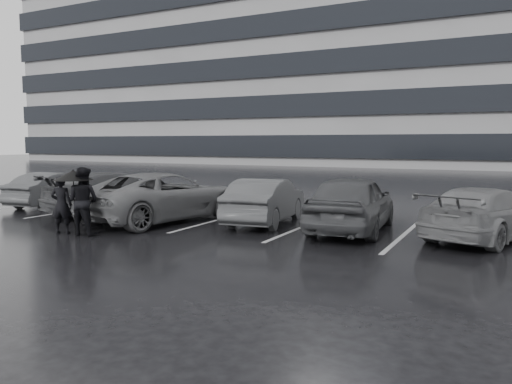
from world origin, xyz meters
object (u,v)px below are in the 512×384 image
object	(u,v)px
car_west_d	(55,189)
car_east	(485,213)
car_west_a	(266,201)
pedestrian_left	(62,205)
pedestrian_right	(83,201)
car_main	(352,203)
car_west_b	(163,196)
car_west_c	(117,193)

from	to	relation	value
car_west_d	car_east	size ratio (longest dim) A/B	0.86
car_west_a	pedestrian_left	distance (m)	5.65
pedestrian_right	car_west_d	bearing A→B (deg)	-43.38
car_west_a	car_main	bearing A→B (deg)	168.83
car_main	pedestrian_right	distance (m)	7.07
car_west_b	car_east	size ratio (longest dim) A/B	1.19
car_main	car_west_c	world-z (taller)	car_main
car_west_a	car_west_d	size ratio (longest dim) A/B	1.05
car_west_b	car_west_a	bearing A→B (deg)	-151.94
car_main	pedestrian_left	distance (m)	7.69
car_west_d	car_west_c	bearing A→B (deg)	166.85
car_west_b	car_west_c	xyz separation A→B (m)	(-2.30, 0.47, -0.04)
car_west_c	pedestrian_right	size ratio (longest dim) A/B	2.75
car_west_c	pedestrian_right	world-z (taller)	pedestrian_right
car_east	pedestrian_left	distance (m)	10.77
car_west_a	car_west_d	bearing A→B (deg)	-7.82
car_main	car_west_b	world-z (taller)	car_main
pedestrian_left	pedestrian_right	size ratio (longest dim) A/B	0.86
car_west_c	car_west_d	distance (m)	3.50
car_west_a	pedestrian_right	xyz separation A→B (m)	(-3.37, -3.84, 0.22)
car_east	car_west_c	bearing A→B (deg)	22.36
car_west_a	car_east	xyz separation A→B (m)	(5.91, 0.20, -0.01)
car_main	car_west_d	distance (m)	11.44
car_east	pedestrian_right	xyz separation A→B (m)	(-9.28, -4.04, 0.23)
car_west_a	car_east	size ratio (longest dim) A/B	0.90
car_main	car_west_c	bearing A→B (deg)	-1.91
car_main	car_east	distance (m)	3.28
pedestrian_right	car_east	bearing A→B (deg)	-164.54
car_main	car_east	size ratio (longest dim) A/B	1.01
car_west_d	pedestrian_left	world-z (taller)	pedestrian_left
car_west_a	car_west_b	world-z (taller)	car_west_b
car_west_a	car_west_c	xyz separation A→B (m)	(-5.32, -0.49, 0.04)
car_west_b	car_east	world-z (taller)	car_west_b
car_main	car_west_a	distance (m)	2.66
pedestrian_left	pedestrian_right	bearing A→B (deg)	164.80
car_west_a	car_west_b	distance (m)	3.17
car_west_b	car_west_c	distance (m)	2.35
car_west_d	pedestrian_left	size ratio (longest dim) A/B	2.53
car_west_b	car_west_d	xyz separation A→B (m)	(-5.76, 0.95, -0.11)
car_main	pedestrian_right	bearing A→B (deg)	27.17
car_west_b	car_west_c	world-z (taller)	car_west_b
pedestrian_left	pedestrian_right	world-z (taller)	pedestrian_right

